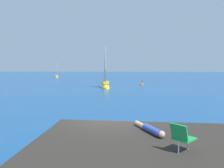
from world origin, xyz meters
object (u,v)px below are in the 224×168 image
at_px(sailboat_far, 57,76).
at_px(marker_buoy, 142,85).
at_px(beach_chair, 182,136).
at_px(person_sunbather, 150,129).
at_px(sailboat_near, 105,86).

distance_m(sailboat_far, marker_buoy, 25.70).
bearing_deg(beach_chair, marker_buoy, 43.17).
height_order(person_sunbather, beach_chair, beach_chair).
height_order(sailboat_near, person_sunbather, sailboat_near).
xyz_separation_m(sailboat_near, beach_chair, (3.71, -24.08, 1.08)).
relative_size(sailboat_near, marker_buoy, 5.46).
bearing_deg(marker_buoy, sailboat_far, 136.59).
height_order(sailboat_far, beach_chair, sailboat_far).
xyz_separation_m(sailboat_near, marker_buoy, (5.47, 4.71, -0.33)).
height_order(beach_chair, marker_buoy, beach_chair).
relative_size(person_sunbather, beach_chair, 2.06).
bearing_deg(sailboat_near, marker_buoy, 116.94).
bearing_deg(beach_chair, sailboat_near, 55.43).
xyz_separation_m(sailboat_near, sailboat_far, (-13.20, 22.36, -0.12)).
bearing_deg(person_sunbather, sailboat_near, -16.75).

